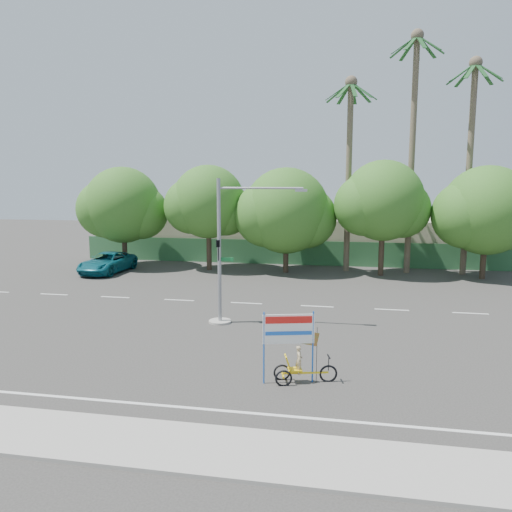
# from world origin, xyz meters

# --- Properties ---
(ground) EXTENTS (120.00, 120.00, 0.00)m
(ground) POSITION_xyz_m (0.00, 0.00, 0.00)
(ground) COLOR #33302D
(ground) RESTS_ON ground
(sidewalk_near) EXTENTS (50.00, 2.40, 0.12)m
(sidewalk_near) POSITION_xyz_m (0.00, -7.50, 0.06)
(sidewalk_near) COLOR gray
(sidewalk_near) RESTS_ON ground
(fence) EXTENTS (38.00, 0.08, 2.00)m
(fence) POSITION_xyz_m (0.00, 21.50, 1.00)
(fence) COLOR #336B3D
(fence) RESTS_ON ground
(building_left) EXTENTS (12.00, 8.00, 4.00)m
(building_left) POSITION_xyz_m (-10.00, 26.00, 2.00)
(building_left) COLOR #BDB396
(building_left) RESTS_ON ground
(building_right) EXTENTS (14.00, 8.00, 3.60)m
(building_right) POSITION_xyz_m (8.00, 26.00, 1.80)
(building_right) COLOR #BDB396
(building_right) RESTS_ON ground
(tree_far_left) EXTENTS (7.14, 6.00, 7.96)m
(tree_far_left) POSITION_xyz_m (-14.05, 18.00, 4.76)
(tree_far_left) COLOR #473828
(tree_far_left) RESTS_ON ground
(tree_left) EXTENTS (6.66, 5.60, 8.07)m
(tree_left) POSITION_xyz_m (-7.05, 18.00, 5.06)
(tree_left) COLOR #473828
(tree_left) RESTS_ON ground
(tree_center) EXTENTS (7.62, 6.40, 7.85)m
(tree_center) POSITION_xyz_m (-1.05, 18.00, 4.47)
(tree_center) COLOR #473828
(tree_center) RESTS_ON ground
(tree_right) EXTENTS (6.90, 5.80, 8.36)m
(tree_right) POSITION_xyz_m (5.95, 18.00, 5.24)
(tree_right) COLOR #473828
(tree_right) RESTS_ON ground
(tree_far_right) EXTENTS (7.38, 6.20, 7.94)m
(tree_far_right) POSITION_xyz_m (12.95, 18.00, 4.64)
(tree_far_right) COLOR #473828
(tree_far_right) RESTS_ON ground
(palm_tall) EXTENTS (3.73, 3.79, 17.45)m
(palm_tall) POSITION_xyz_m (8.00, 19.50, 10.46)
(palm_tall) COLOR #70604C
(palm_tall) RESTS_ON ground
(palm_mid) EXTENTS (3.73, 3.79, 15.45)m
(palm_mid) POSITION_xyz_m (12.00, 19.50, 9.40)
(palm_mid) COLOR #70604C
(palm_mid) RESTS_ON ground
(palm_short) EXTENTS (3.73, 3.79, 14.45)m
(palm_short) POSITION_xyz_m (3.50, 19.50, 8.86)
(palm_short) COLOR #70604C
(palm_short) RESTS_ON ground
(traffic_signal) EXTENTS (4.72, 1.10, 7.00)m
(traffic_signal) POSITION_xyz_m (-2.20, 3.98, 2.92)
(traffic_signal) COLOR gray
(traffic_signal) RESTS_ON ground
(trike_billboard) EXTENTS (2.54, 0.95, 2.56)m
(trike_billboard) POSITION_xyz_m (1.91, -2.65, 1.03)
(trike_billboard) COLOR black
(trike_billboard) RESTS_ON ground
(pickup_truck) EXTENTS (2.89, 5.63, 1.52)m
(pickup_truck) POSITION_xyz_m (-14.20, 15.36, 0.76)
(pickup_truck) COLOR #0F5D6C
(pickup_truck) RESTS_ON ground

